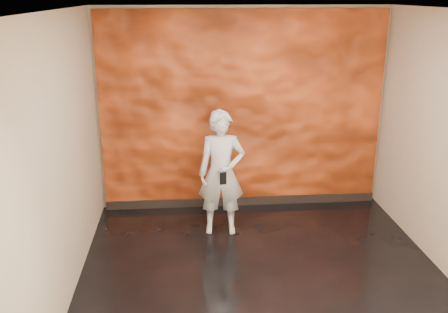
% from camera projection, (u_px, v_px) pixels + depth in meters
% --- Properties ---
extents(room, '(4.02, 4.02, 2.81)m').
position_uv_depth(room, '(266.00, 154.00, 5.03)').
color(room, black).
rests_on(room, ground).
extents(feature_wall, '(3.90, 0.06, 2.75)m').
position_uv_depth(feature_wall, '(243.00, 112.00, 6.90)').
color(feature_wall, '#FF5E23').
rests_on(feature_wall, ground).
extents(baseboard, '(3.90, 0.04, 0.12)m').
position_uv_depth(baseboard, '(242.00, 201.00, 7.27)').
color(baseboard, black).
rests_on(baseboard, ground).
extents(man, '(0.61, 0.42, 1.60)m').
position_uv_depth(man, '(221.00, 173.00, 6.25)').
color(man, '#A8ADB7').
rests_on(man, ground).
extents(phone, '(0.08, 0.03, 0.15)m').
position_uv_depth(phone, '(223.00, 178.00, 6.00)').
color(phone, black).
rests_on(phone, man).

